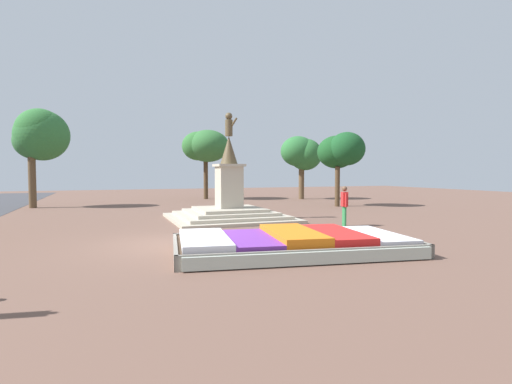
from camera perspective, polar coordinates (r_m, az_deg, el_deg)
ground_plane at (r=13.45m, az=-11.96°, el=-7.25°), size 85.00×85.00×0.00m
flower_planter at (r=11.82m, az=5.26°, el=-7.31°), size 7.34×4.59×0.63m
statue_monument at (r=19.80m, az=-3.86°, el=-1.81°), size 5.72×5.72×5.26m
pedestrian_near_planter at (r=17.63m, az=12.52°, el=-1.55°), size 0.32×0.55×1.74m
park_tree_far_left at (r=34.66m, az=6.57°, el=5.50°), size 3.60×3.03×5.41m
park_tree_behind_statue at (r=34.63m, az=-7.32°, el=6.49°), size 4.01×3.93×5.94m
park_tree_far_right at (r=30.07m, az=-28.51°, el=7.10°), size 3.47×3.21×6.50m
park_tree_street_side at (r=28.06m, az=12.09°, el=5.76°), size 2.96×3.11×5.05m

